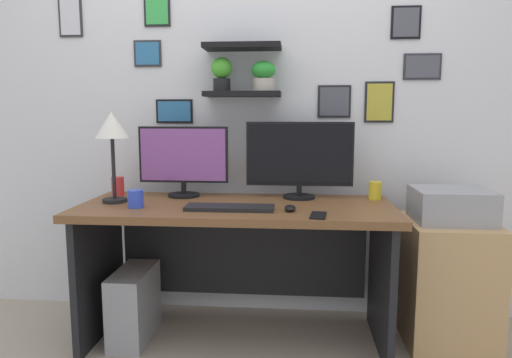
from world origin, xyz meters
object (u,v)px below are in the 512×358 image
object	(u,v)px
coffee_mug	(136,199)
drawer_cabinet	(447,282)
pen_cup	(375,190)
computer_tower_left	(134,305)
water_cup	(118,186)
monitor_left	(183,159)
keyboard	(230,208)
printer	(451,205)
monitor_right	(300,158)
desk	(238,240)
desk_lamp	(112,132)
cell_phone	(318,215)
computer_mouse	(290,208)

from	to	relation	value
coffee_mug	drawer_cabinet	world-z (taller)	coffee_mug
pen_cup	computer_tower_left	xyz separation A→B (m)	(-1.31, -0.25, -0.61)
water_cup	drawer_cabinet	size ratio (longest dim) A/B	0.17
drawer_cabinet	pen_cup	bearing A→B (deg)	160.43
monitor_left	keyboard	bearing A→B (deg)	-48.11
printer	computer_tower_left	bearing A→B (deg)	-175.92
monitor_right	water_cup	xyz separation A→B (m)	(-1.05, -0.01, -0.17)
pen_cup	water_cup	size ratio (longest dim) A/B	0.91
desk	monitor_right	world-z (taller)	monitor_right
water_cup	desk	bearing A→B (deg)	-11.98
desk	printer	size ratio (longest dim) A/B	4.33
keyboard	desk_lamp	size ratio (longest dim) A/B	0.91
monitor_left	keyboard	world-z (taller)	monitor_left
keyboard	computer_tower_left	size ratio (longest dim) A/B	1.10
coffee_mug	printer	distance (m)	1.63
cell_phone	pen_cup	size ratio (longest dim) A/B	1.40
desk	pen_cup	bearing A→B (deg)	11.82
coffee_mug	printer	bearing A→B (deg)	7.07
monitor_left	computer_tower_left	xyz separation A→B (m)	(-0.23, -0.26, -0.77)
computer_mouse	computer_tower_left	world-z (taller)	computer_mouse
desk	pen_cup	size ratio (longest dim) A/B	16.45
desk	computer_mouse	size ratio (longest dim) A/B	18.27
monitor_right	cell_phone	size ratio (longest dim) A/B	4.26
computer_mouse	computer_tower_left	xyz separation A→B (m)	(-0.84, 0.10, -0.57)
cell_phone	water_cup	bearing A→B (deg)	164.79
cell_phone	computer_mouse	bearing A→B (deg)	147.93
coffee_mug	water_cup	world-z (taller)	water_cup
coffee_mug	computer_tower_left	world-z (taller)	coffee_mug
desk_lamp	drawer_cabinet	world-z (taller)	desk_lamp
keyboard	computer_mouse	bearing A→B (deg)	-2.12
computer_tower_left	monitor_left	bearing A→B (deg)	48.42
monitor_left	desk	bearing A→B (deg)	-26.17
monitor_right	computer_mouse	size ratio (longest dim) A/B	6.62
desk	computer_mouse	world-z (taller)	computer_mouse
pen_cup	drawer_cabinet	xyz separation A→B (m)	(0.37, -0.13, -0.47)
monitor_left	computer_mouse	bearing A→B (deg)	-30.45
cell_phone	monitor_left	bearing A→B (deg)	154.70
monitor_right	desk_lamp	size ratio (longest dim) A/B	1.23
desk	coffee_mug	world-z (taller)	coffee_mug
cell_phone	pen_cup	bearing A→B (deg)	60.97
cell_phone	computer_tower_left	bearing A→B (deg)	174.55
monitor_left	pen_cup	size ratio (longest dim) A/B	5.11
printer	computer_mouse	bearing A→B (deg)	-165.00
computer_mouse	desk_lamp	world-z (taller)	desk_lamp
pen_cup	desk	bearing A→B (deg)	-168.18
monitor_left	pen_cup	world-z (taller)	monitor_left
pen_cup	drawer_cabinet	size ratio (longest dim) A/B	0.15
drawer_cabinet	coffee_mug	bearing A→B (deg)	-172.93
monitor_left	desk_lamp	xyz separation A→B (m)	(-0.33, -0.21, 0.16)
monitor_left	printer	world-z (taller)	monitor_left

